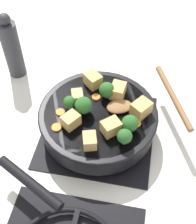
{
  "coord_description": "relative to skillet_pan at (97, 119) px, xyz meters",
  "views": [
    {
      "loc": [
        -0.1,
        0.51,
        0.72
      ],
      "look_at": [
        0.0,
        0.0,
        0.09
      ],
      "focal_mm": 50.0,
      "sensor_mm": 36.0,
      "label": 1
    }
  ],
  "objects": [
    {
      "name": "tofu_cube_mid_small",
      "position": [
        -0.04,
        0.05,
        0.04
      ],
      "size": [
        0.06,
        0.06,
        0.04
      ],
      "primitive_type": "cube",
      "rotation": [
        0.0,
        0.0,
        3.86
      ],
      "color": "tan",
      "rests_on": "skillet_pan"
    },
    {
      "name": "broccoli_floret_near_spoon",
      "position": [
        -0.01,
        -0.06,
        0.05
      ],
      "size": [
        0.04,
        0.04,
        0.05
      ],
      "color": "#709956",
      "rests_on": "skillet_pan"
    },
    {
      "name": "tofu_cube_back_piece",
      "position": [
        0.06,
        0.05,
        0.04
      ],
      "size": [
        0.05,
        0.05,
        0.03
      ],
      "primitive_type": "cube",
      "rotation": [
        0.0,
        0.0,
        4.11
      ],
      "color": "tan",
      "rests_on": "skillet_pan"
    },
    {
      "name": "carrot_slice_under_broccoli",
      "position": [
        0.01,
        -0.05,
        0.03
      ],
      "size": [
        0.02,
        0.02,
        0.01
      ],
      "primitive_type": "cylinder",
      "color": "orange",
      "rests_on": "skillet_pan"
    },
    {
      "name": "carrot_slice_edge_slice",
      "position": [
        0.09,
        0.07,
        0.03
      ],
      "size": [
        0.03,
        0.03,
        0.01
      ],
      "primitive_type": "cylinder",
      "color": "orange",
      "rests_on": "skillet_pan"
    },
    {
      "name": "broccoli_floret_west_rim",
      "position": [
        -0.09,
        0.04,
        0.05
      ],
      "size": [
        0.04,
        0.04,
        0.05
      ],
      "color": "#709956",
      "rests_on": "skillet_pan"
    },
    {
      "name": "skillet_pan",
      "position": [
        0.0,
        0.0,
        0.0
      ],
      "size": [
        0.36,
        0.44,
        0.06
      ],
      "color": "black",
      "rests_on": "front_burner_grate"
    },
    {
      "name": "broccoli_floret_north_edge",
      "position": [
        -0.08,
        0.08,
        0.05
      ],
      "size": [
        0.04,
        0.04,
        0.04
      ],
      "color": "#709956",
      "rests_on": "skillet_pan"
    },
    {
      "name": "wooden_spoon",
      "position": [
        -0.13,
        -0.06,
        0.03
      ],
      "size": [
        0.23,
        0.22,
        0.02
      ],
      "color": "olive",
      "rests_on": "skillet_pan"
    },
    {
      "name": "tofu_cube_east_chunk",
      "position": [
        0.03,
        -0.1,
        0.04
      ],
      "size": [
        0.06,
        0.06,
        0.04
      ],
      "primitive_type": "cube",
      "rotation": [
        0.0,
        0.0,
        5.56
      ],
      "color": "tan",
      "rests_on": "skillet_pan"
    },
    {
      "name": "tofu_cube_front_piece",
      "position": [
        -0.04,
        -0.07,
        0.04
      ],
      "size": [
        0.04,
        0.05,
        0.04
      ],
      "primitive_type": "cube",
      "rotation": [
        0.0,
        0.0,
        1.45
      ],
      "color": "tan",
      "rests_on": "skillet_pan"
    },
    {
      "name": "carrot_slice_orange_thin",
      "position": [
        0.1,
        0.02,
        0.03
      ],
      "size": [
        0.02,
        0.02,
        0.01
      ],
      "primitive_type": "cylinder",
      "color": "orange",
      "rests_on": "skillet_pan"
    },
    {
      "name": "tofu_cube_near_handle",
      "position": [
        -0.0,
        0.1,
        0.04
      ],
      "size": [
        0.04,
        0.05,
        0.03
      ],
      "primitive_type": "cube",
      "rotation": [
        0.0,
        0.0,
        1.86
      ],
      "color": "tan",
      "rests_on": "skillet_pan"
    },
    {
      "name": "carrot_slice_near_center",
      "position": [
        -0.11,
        0.02,
        0.03
      ],
      "size": [
        0.02,
        0.02,
        0.01
      ],
      "primitive_type": "cylinder",
      "color": "orange",
      "rests_on": "skillet_pan"
    },
    {
      "name": "tofu_cube_center_large",
      "position": [
        -0.11,
        -0.02,
        0.05
      ],
      "size": [
        0.06,
        0.06,
        0.04
      ],
      "primitive_type": "cube",
      "rotation": [
        0.0,
        0.0,
        4.08
      ],
      "color": "tan",
      "rests_on": "skillet_pan"
    },
    {
      "name": "broccoli_floret_east_rim",
      "position": [
        0.07,
        -0.0,
        0.05
      ],
      "size": [
        0.03,
        0.03,
        0.04
      ],
      "color": "#709956",
      "rests_on": "skillet_pan"
    },
    {
      "name": "ground_plane",
      "position": [
        -0.0,
        -0.0,
        -0.06
      ],
      "size": [
        2.4,
        2.4,
        0.0
      ],
      "primitive_type": "plane",
      "color": "silver"
    },
    {
      "name": "front_burner_grate",
      "position": [
        -0.0,
        -0.0,
        -0.05
      ],
      "size": [
        0.31,
        0.31,
        0.03
      ],
      "color": "black",
      "rests_on": "ground_plane"
    },
    {
      "name": "broccoli_floret_center_top",
      "position": [
        0.04,
        0.01,
        0.06
      ],
      "size": [
        0.05,
        0.05,
        0.05
      ],
      "color": "#709956",
      "rests_on": "skillet_pan"
    },
    {
      "name": "tofu_cube_west_chunk",
      "position": [
        0.06,
        -0.03,
        0.04
      ],
      "size": [
        0.04,
        0.05,
        0.03
      ],
      "primitive_type": "cube",
      "rotation": [
        0.0,
        0.0,
        1.9
      ],
      "color": "tan",
      "rests_on": "skillet_pan"
    },
    {
      "name": "pepper_mill",
      "position": [
        0.31,
        -0.19,
        0.04
      ],
      "size": [
        0.06,
        0.06,
        0.22
      ],
      "color": "#333338",
      "rests_on": "ground_plane"
    }
  ]
}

